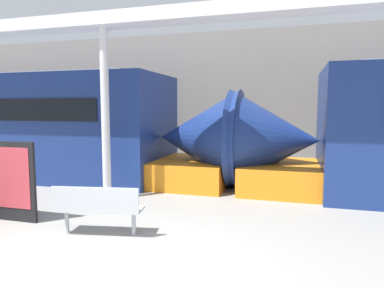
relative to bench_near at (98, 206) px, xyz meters
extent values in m
plane|color=gray|center=(0.78, -1.20, -0.51)|extent=(60.00, 60.00, 0.00)
cube|color=gray|center=(0.78, 7.99, 1.99)|extent=(56.00, 0.20, 5.00)
cone|color=navy|center=(2.64, 4.24, 0.81)|extent=(2.28, 2.63, 2.63)
cube|color=orange|center=(2.85, 4.24, -0.16)|extent=(2.05, 2.46, 0.70)
cone|color=navy|center=(0.63, 4.24, 0.81)|extent=(2.28, 2.63, 2.63)
cube|color=orange|center=(0.41, 4.24, -0.16)|extent=(2.05, 2.46, 0.70)
cube|color=#ADB2B7|center=(-0.01, 0.08, -0.07)|extent=(1.52, 0.69, 0.04)
cube|color=#ADB2B7|center=(0.02, -0.12, 0.15)|extent=(1.45, 0.29, 0.39)
cylinder|color=#ADB2B7|center=(-0.59, -0.02, -0.30)|extent=(0.07, 0.07, 0.42)
cylinder|color=#ADB2B7|center=(0.56, 0.18, -0.30)|extent=(0.07, 0.07, 0.42)
cube|color=black|center=(-2.04, 0.23, 0.25)|extent=(1.20, 0.06, 1.51)
cube|color=#B73842|center=(-2.04, 0.20, 0.32)|extent=(1.02, 0.01, 1.15)
cylinder|color=silver|center=(-1.02, 2.07, 1.45)|extent=(0.19, 0.19, 3.92)
cube|color=silver|center=(-1.02, 2.07, 3.55)|extent=(28.00, 0.60, 0.28)
camera|label=1|loc=(3.06, -4.90, 1.61)|focal=32.00mm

